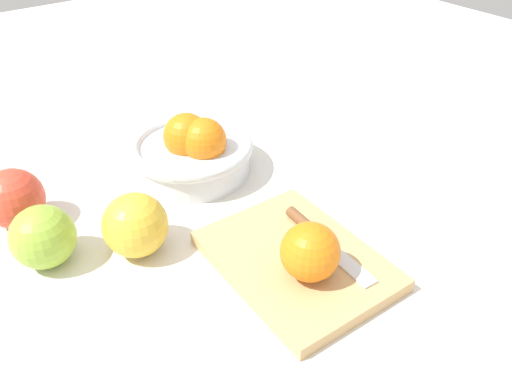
# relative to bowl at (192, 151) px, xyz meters

# --- Properties ---
(ground_plane) EXTENTS (2.40, 2.40, 0.00)m
(ground_plane) POSITION_rel_bowl_xyz_m (0.14, -0.09, -0.04)
(ground_plane) COLOR silver
(bowl) EXTENTS (0.19, 0.19, 0.10)m
(bowl) POSITION_rel_bowl_xyz_m (0.00, 0.00, 0.00)
(bowl) COLOR silver
(bowl) RESTS_ON ground_plane
(cutting_board) EXTENTS (0.23, 0.17, 0.02)m
(cutting_board) POSITION_rel_bowl_xyz_m (0.26, -0.01, -0.03)
(cutting_board) COLOR tan
(cutting_board) RESTS_ON ground_plane
(orange_on_board) EXTENTS (0.07, 0.07, 0.07)m
(orange_on_board) POSITION_rel_bowl_xyz_m (0.29, -0.02, 0.01)
(orange_on_board) COLOR orange
(orange_on_board) RESTS_ON cutting_board
(knife) EXTENTS (0.16, 0.03, 0.01)m
(knife) POSITION_rel_bowl_xyz_m (0.25, 0.03, -0.02)
(knife) COLOR silver
(knife) RESTS_ON cutting_board
(apple_front_left) EXTENTS (0.08, 0.08, 0.08)m
(apple_front_left) POSITION_rel_bowl_xyz_m (0.07, -0.25, 0.00)
(apple_front_left) COLOR #8EB738
(apple_front_left) RESTS_ON ground_plane
(apple_front_left_2) EXTENTS (0.08, 0.08, 0.08)m
(apple_front_left_2) POSITION_rel_bowl_xyz_m (-0.03, -0.25, 0.00)
(apple_front_left_2) COLOR #D6422D
(apple_front_left_2) RESTS_ON ground_plane
(apple_front_center) EXTENTS (0.08, 0.08, 0.08)m
(apple_front_center) POSITION_rel_bowl_xyz_m (0.12, -0.15, 0.00)
(apple_front_center) COLOR gold
(apple_front_center) RESTS_ON ground_plane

